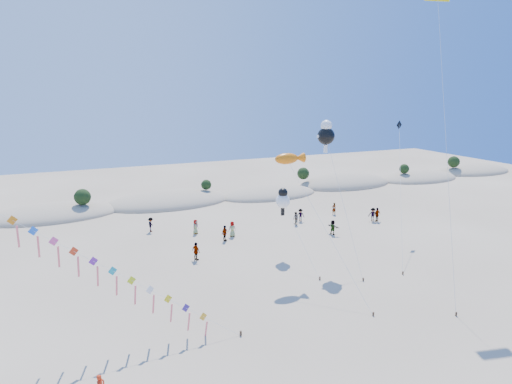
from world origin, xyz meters
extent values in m
ellipsoid|color=tan|center=(-16.00, 44.60, 0.00)|extent=(17.60, 9.68, 3.00)
ellipsoid|color=#1F3413|center=(-16.00, 44.60, 0.83)|extent=(14.08, 6.34, 0.70)
ellipsoid|color=tan|center=(0.00, 45.30, 0.00)|extent=(19.00, 10.45, 3.40)
ellipsoid|color=#1F3413|center=(0.00, 45.30, 0.94)|extent=(15.20, 6.84, 0.76)
ellipsoid|color=tan|center=(16.00, 43.90, 0.00)|extent=(16.40, 9.02, 2.80)
ellipsoid|color=#1F3413|center=(16.00, 43.90, 0.77)|extent=(13.12, 5.90, 0.66)
ellipsoid|color=tan|center=(32.00, 45.70, 0.00)|extent=(18.00, 9.90, 3.80)
ellipsoid|color=#1F3413|center=(32.00, 45.70, 1.04)|extent=(14.40, 6.48, 0.72)
ellipsoid|color=tan|center=(48.00, 44.50, 0.00)|extent=(16.80, 9.24, 3.00)
ellipsoid|color=#1F3413|center=(48.00, 44.50, 0.83)|extent=(13.44, 6.05, 0.67)
ellipsoid|color=tan|center=(64.00, 45.90, 0.00)|extent=(17.60, 9.68, 3.20)
ellipsoid|color=#1F3413|center=(64.00, 45.90, 0.88)|extent=(14.08, 6.34, 0.70)
sphere|color=black|center=(-12.00, 43.40, 2.48)|extent=(2.20, 2.20, 2.20)
sphere|color=black|center=(6.00, 45.40, 2.24)|extent=(1.60, 1.60, 1.60)
sphere|color=black|center=(24.00, 46.80, 2.44)|extent=(2.10, 2.10, 2.10)
sphere|color=black|center=(44.00, 44.10, 2.32)|extent=(1.80, 1.80, 1.80)
sphere|color=black|center=(58.00, 45.60, 2.52)|extent=(2.30, 2.30, 2.30)
cube|color=#3F2D1E|center=(-2.83, 7.21, 0.17)|extent=(0.12, 0.12, 0.35)
cylinder|color=silver|center=(-14.97, 10.94, 7.99)|extent=(24.31, 7.47, 15.99)
cube|color=gold|center=(-5.25, 7.96, 1.60)|extent=(1.21, 0.47, 1.27)
cube|color=#EF6474|center=(-5.07, 8.01, 0.50)|extent=(0.19, 0.45, 1.55)
cube|color=#372289|center=(-6.35, 8.29, 2.32)|extent=(1.21, 0.47, 1.27)
cube|color=#EF6474|center=(-6.17, 8.34, 1.22)|extent=(0.19, 0.45, 1.55)
cube|color=yellow|center=(-7.44, 8.63, 3.03)|extent=(1.21, 0.47, 1.27)
cube|color=#EF6474|center=(-7.26, 8.68, 1.93)|extent=(0.19, 0.45, 1.55)
cube|color=white|center=(-8.53, 8.96, 3.75)|extent=(1.21, 0.47, 1.27)
cube|color=#EF6474|center=(-8.35, 9.01, 2.65)|extent=(0.19, 0.45, 1.55)
cube|color=#C6DD1A|center=(-9.63, 9.30, 4.47)|extent=(1.21, 0.47, 1.27)
cube|color=#EF6474|center=(-9.45, 9.35, 3.37)|extent=(0.19, 0.45, 1.55)
cube|color=#179CAE|center=(-10.72, 9.63, 5.19)|extent=(1.21, 0.47, 1.27)
cube|color=#EF6474|center=(-10.54, 9.68, 4.09)|extent=(0.19, 0.45, 1.55)
cube|color=purple|center=(-11.81, 9.97, 5.91)|extent=(1.21, 0.47, 1.27)
cube|color=#EF6474|center=(-11.63, 10.02, 4.81)|extent=(0.19, 0.45, 1.55)
cube|color=red|center=(-12.91, 10.30, 6.63)|extent=(1.21, 0.47, 1.27)
cube|color=#EF6474|center=(-12.73, 10.35, 5.53)|extent=(0.19, 0.45, 1.55)
cube|color=#F04C9D|center=(-14.00, 10.64, 7.35)|extent=(1.21, 0.47, 1.27)
cube|color=#EF6474|center=(-13.82, 10.69, 6.25)|extent=(0.19, 0.45, 1.55)
cube|color=blue|center=(-15.09, 10.97, 8.07)|extent=(1.21, 0.47, 1.27)
cube|color=#EF6474|center=(-14.91, 11.02, 6.97)|extent=(0.19, 0.45, 1.55)
cube|color=orange|center=(-16.18, 11.31, 8.78)|extent=(1.21, 0.47, 1.27)
cube|color=#EF6474|center=(-16.00, 11.36, 7.68)|extent=(0.19, 0.45, 1.55)
cube|color=#3F2D1E|center=(7.33, 5.83, 0.15)|extent=(0.10, 0.10, 0.30)
cylinder|color=silver|center=(6.38, 11.35, 5.24)|extent=(1.92, 11.07, 10.50)
ellipsoid|color=orange|center=(5.43, 16.87, 10.49)|extent=(2.33, 1.02, 1.02)
cone|color=orange|center=(6.74, 16.87, 10.49)|extent=(0.93, 0.93, 0.93)
cube|color=#3F2D1E|center=(6.91, 12.85, 0.15)|extent=(0.10, 0.10, 0.30)
cylinder|color=silver|center=(6.83, 16.50, 2.79)|extent=(0.19, 7.31, 5.60)
sphere|color=white|center=(6.75, 20.14, 5.58)|extent=(1.45, 1.45, 1.45)
sphere|color=black|center=(6.75, 20.14, 6.45)|extent=(0.97, 0.97, 0.97)
cube|color=black|center=(6.75, 20.14, 4.45)|extent=(0.35, 0.18, 0.80)
cube|color=#3F2D1E|center=(10.35, 11.12, 0.15)|extent=(0.10, 0.10, 0.30)
cylinder|color=silver|center=(10.45, 14.80, 6.09)|extent=(0.23, 7.40, 12.20)
sphere|color=black|center=(10.55, 18.49, 12.18)|extent=(1.70, 1.70, 1.70)
sphere|color=white|center=(10.55, 18.49, 13.20)|extent=(1.11, 1.11, 1.11)
cube|color=white|center=(10.55, 18.49, 10.93)|extent=(0.35, 0.18, 0.80)
cube|color=white|center=(9.85, 18.49, 12.18)|extent=(0.60, 0.15, 0.25)
cube|color=white|center=(11.25, 18.49, 12.18)|extent=(0.60, 0.15, 0.25)
cube|color=#3F2D1E|center=(13.07, 3.38, 0.15)|extent=(0.10, 0.10, 0.30)
cylinder|color=silver|center=(15.78, 8.52, 12.33)|extent=(5.44, 10.31, 24.68)
cube|color=#3F2D1E|center=(14.57, 10.84, 0.15)|extent=(0.10, 0.10, 0.30)
cylinder|color=silver|center=(18.84, 16.71, 6.30)|extent=(8.58, 11.77, 12.63)
cube|color=black|center=(23.12, 22.58, 12.61)|extent=(1.01, 0.30, 1.03)
imported|color=slate|center=(-2.09, 21.61, 0.93)|extent=(0.87, 1.19, 1.87)
imported|color=slate|center=(3.68, 27.00, 0.89)|extent=(0.87, 0.57, 1.78)
imported|color=slate|center=(2.37, 25.87, 0.91)|extent=(1.11, 1.01, 1.81)
imported|color=slate|center=(13.85, 29.17, 0.83)|extent=(1.19, 1.18, 1.65)
imported|color=slate|center=(14.81, 23.04, 0.87)|extent=(1.00, 1.70, 1.75)
imported|color=slate|center=(19.60, 30.17, 0.82)|extent=(0.63, 0.44, 1.64)
imported|color=slate|center=(12.52, 27.98, 0.83)|extent=(0.72, 0.88, 1.67)
imported|color=slate|center=(0.00, 29.60, 0.86)|extent=(1.00, 0.93, 1.71)
imported|color=slate|center=(22.94, 25.20, 0.92)|extent=(1.14, 0.62, 1.84)
imported|color=slate|center=(22.52, 25.55, 0.88)|extent=(1.31, 1.14, 1.76)
imported|color=slate|center=(-4.75, 32.43, 0.87)|extent=(1.02, 1.28, 1.74)
camera|label=1|loc=(-12.16, -17.60, 16.51)|focal=30.00mm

